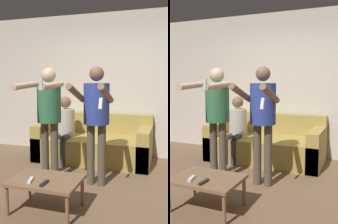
% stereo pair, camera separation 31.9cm
% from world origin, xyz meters
% --- Properties ---
extents(ground_plane, '(14.00, 14.00, 0.00)m').
position_xyz_m(ground_plane, '(0.00, 0.00, 0.00)').
color(ground_plane, brown).
extents(wall_back, '(6.40, 0.06, 2.70)m').
position_xyz_m(wall_back, '(0.00, 1.92, 1.35)').
color(wall_back, beige).
rests_on(wall_back, ground_plane).
extents(couch, '(2.03, 0.96, 0.81)m').
position_xyz_m(couch, '(-0.20, 1.41, 0.28)').
color(couch, '#AD9347').
rests_on(couch, ground_plane).
extents(person_standing_left, '(0.46, 0.79, 1.61)m').
position_xyz_m(person_standing_left, '(-0.55, 0.29, 1.02)').
color(person_standing_left, brown).
rests_on(person_standing_left, ground_plane).
extents(person_standing_right, '(0.47, 0.74, 1.62)m').
position_xyz_m(person_standing_right, '(0.15, 0.29, 1.02)').
color(person_standing_right, brown).
rests_on(person_standing_right, ground_plane).
extents(person_seated, '(0.32, 0.54, 1.15)m').
position_xyz_m(person_seated, '(-0.68, 1.18, 0.63)').
color(person_seated, '#383838').
rests_on(person_seated, ground_plane).
extents(coffee_table, '(0.77, 0.55, 0.37)m').
position_xyz_m(coffee_table, '(-0.18, -0.56, 0.32)').
color(coffee_table, '#846042').
rests_on(coffee_table, ground_plane).
extents(remote_near, '(0.04, 0.15, 0.02)m').
position_xyz_m(remote_near, '(-0.13, -0.71, 0.38)').
color(remote_near, black).
rests_on(remote_near, coffee_table).
extents(remote_far, '(0.07, 0.15, 0.02)m').
position_xyz_m(remote_far, '(-0.31, -0.68, 0.38)').
color(remote_far, white).
rests_on(remote_far, coffee_table).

